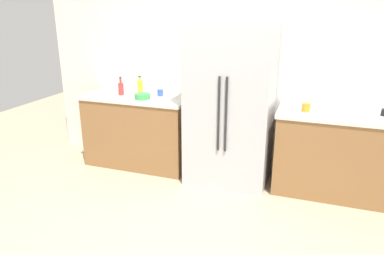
{
  "coord_description": "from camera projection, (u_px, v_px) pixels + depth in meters",
  "views": [
    {
      "loc": [
        1.11,
        -2.48,
        1.98
      ],
      "look_at": [
        0.08,
        0.45,
        0.95
      ],
      "focal_mm": 33.64,
      "sensor_mm": 36.0,
      "label": 1
    }
  ],
  "objects": [
    {
      "name": "ground_plane",
      "position": [
        167.0,
        243.0,
        3.19
      ],
      "size": [
        9.67,
        9.67,
        0.0
      ],
      "primitive_type": "plane",
      "color": "tan"
    },
    {
      "name": "kitchen_back_panel",
      "position": [
        224.0,
        56.0,
        4.4
      ],
      "size": [
        4.83,
        0.1,
        2.85
      ],
      "primitive_type": "cube",
      "color": "silver",
      "rests_on": "ground_plane"
    },
    {
      "name": "counter_left",
      "position": [
        139.0,
        130.0,
        4.7
      ],
      "size": [
        1.37,
        0.63,
        0.93
      ],
      "color": "olive",
      "rests_on": "ground_plane"
    },
    {
      "name": "counter_right",
      "position": [
        343.0,
        155.0,
        3.92
      ],
      "size": [
        1.45,
        0.63,
        0.93
      ],
      "color": "olive",
      "rests_on": "ground_plane"
    },
    {
      "name": "refrigerator",
      "position": [
        230.0,
        107.0,
        4.13
      ],
      "size": [
        0.94,
        0.71,
        1.82
      ],
      "color": "#B7BABF",
      "rests_on": "ground_plane"
    },
    {
      "name": "toaster",
      "position": [
        324.0,
        100.0,
        3.89
      ],
      "size": [
        0.28,
        0.15,
        0.22
      ],
      "primitive_type": "cube",
      "color": "silver",
      "rests_on": "counter_right"
    },
    {
      "name": "bottle_a",
      "position": [
        121.0,
        88.0,
        4.57
      ],
      "size": [
        0.07,
        0.07,
        0.23
      ],
      "color": "red",
      "rests_on": "counter_left"
    },
    {
      "name": "bottle_b",
      "position": [
        140.0,
        88.0,
        4.56
      ],
      "size": [
        0.07,
        0.07,
        0.25
      ],
      "color": "yellow",
      "rests_on": "counter_left"
    },
    {
      "name": "cup_b",
      "position": [
        306.0,
        107.0,
        3.84
      ],
      "size": [
        0.08,
        0.08,
        0.09
      ],
      "primitive_type": "cylinder",
      "color": "orange",
      "rests_on": "counter_right"
    },
    {
      "name": "cup_d",
      "position": [
        160.0,
        93.0,
        4.54
      ],
      "size": [
        0.08,
        0.08,
        0.08
      ],
      "primitive_type": "cylinder",
      "color": "blue",
      "rests_on": "counter_left"
    },
    {
      "name": "bowl_a",
      "position": [
        121.0,
        90.0,
        4.76
      ],
      "size": [
        0.18,
        0.18,
        0.05
      ],
      "primitive_type": "cylinder",
      "color": "white",
      "rests_on": "counter_left"
    },
    {
      "name": "bowl_b",
      "position": [
        142.0,
        96.0,
        4.39
      ],
      "size": [
        0.19,
        0.19,
        0.07
      ],
      "primitive_type": "cylinder",
      "color": "green",
      "rests_on": "counter_left"
    }
  ]
}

